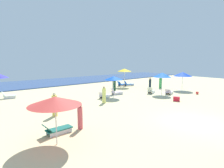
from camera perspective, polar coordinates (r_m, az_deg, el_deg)
ground_plane at (r=12.85m, az=23.99°, el=-11.01°), size 60.00×60.00×0.00m
ocean at (r=32.44m, az=-18.94°, el=0.53°), size 60.00×10.22×0.12m
umbrella_0 at (r=25.84m, az=3.98°, el=4.46°), size 2.01×2.01×2.64m
lounge_chair_0_0 at (r=27.00m, az=5.32°, el=-0.04°), size 1.61×1.07×0.78m
lounge_chair_0_1 at (r=27.02m, az=3.13°, el=-0.05°), size 1.45×0.79×0.71m
lounge_chair_1_0 at (r=21.24m, az=-30.10°, el=-3.25°), size 1.39×0.84×0.75m
umbrella_2 at (r=20.89m, az=15.71°, el=2.81°), size 1.96×1.96×2.51m
lounge_chair_2_0 at (r=21.71m, az=12.33°, el=-2.15°), size 1.44×1.03×0.79m
lounge_chair_2_1 at (r=21.71m, az=17.72°, el=-2.43°), size 1.47×1.00×0.64m
umbrella_3 at (r=18.69m, az=0.55°, el=1.93°), size 1.88×1.88×2.24m
lounge_chair_3_0 at (r=18.70m, az=-2.44°, el=-3.68°), size 1.49×0.89×0.69m
lounge_chair_3_1 at (r=20.40m, az=1.43°, el=-2.61°), size 1.50×0.78×0.78m
umbrella_4 at (r=24.61m, az=21.61°, el=2.92°), size 2.26×2.26×2.35m
umbrella_5 at (r=8.68m, az=-17.69°, el=-5.15°), size 2.44×2.44×2.32m
lounge_chair_5_0 at (r=10.42m, az=-17.05°, el=-13.66°), size 1.57×0.63×0.66m
beachgoer_0 at (r=24.91m, az=12.03°, el=0.20°), size 0.44×0.44×1.52m
beachgoer_1 at (r=22.77m, az=0.70°, el=-0.27°), size 0.55×0.55×1.65m
beachgoer_2 at (r=10.63m, az=-10.15°, el=-10.20°), size 0.35×0.35×1.53m
beachgoer_4 at (r=25.71m, az=15.18°, el=0.38°), size 0.53×0.53×1.61m
beachgoer_5 at (r=13.36m, az=-17.82°, el=-6.46°), size 0.43×0.43×1.69m
beachgoer_6 at (r=16.44m, az=-2.56°, el=-3.61°), size 0.45×0.45×1.56m
cooler_box_0 at (r=18.36m, az=19.85°, el=-4.50°), size 0.61×0.69×0.42m
cooler_box_1 at (r=27.47m, az=6.36°, el=-0.15°), size 0.45×0.52×0.32m
beach_ball_2 at (r=22.75m, az=25.52°, el=-2.57°), size 0.34×0.34×0.34m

